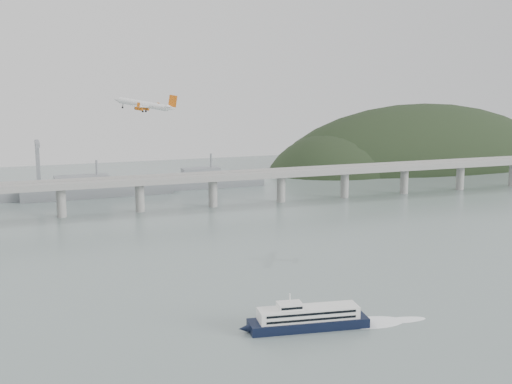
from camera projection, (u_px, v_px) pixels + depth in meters
name	position (u px, v px, depth m)	size (l,w,h in m)	color
ground	(301.00, 302.00, 276.08)	(900.00, 900.00, 0.00)	slate
bridge	(182.00, 183.00, 458.14)	(800.00, 22.00, 23.90)	gray
headland	(433.00, 183.00, 680.84)	(365.00, 155.00, 156.00)	black
ferry	(308.00, 318.00, 248.27)	(72.13, 18.74, 13.62)	black
airliner	(145.00, 105.00, 336.18)	(30.13, 28.36, 8.95)	silver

